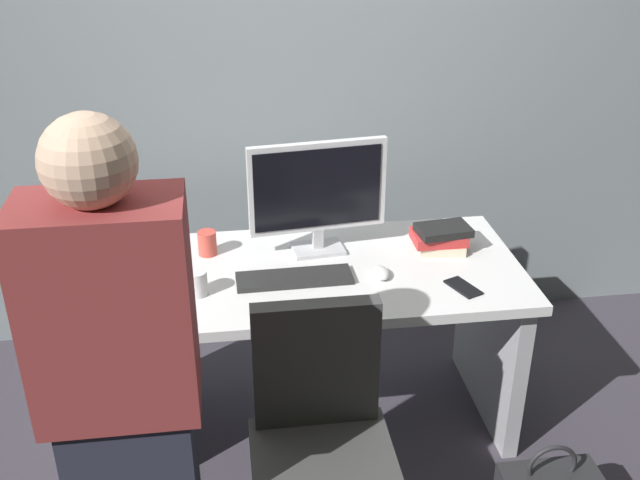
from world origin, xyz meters
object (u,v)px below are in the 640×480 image
Objects in this scene: cup_near_keyboard at (197,283)px; book_stack at (441,238)px; desk at (318,317)px; cup_by_monitor at (207,243)px; mouse at (381,273)px; cell_phone at (463,287)px; monitor at (318,192)px; person_at_desk at (125,408)px; keyboard at (294,278)px; office_chair at (322,465)px.

book_stack is at bearing 12.54° from cup_near_keyboard.
cup_by_monitor reaches higher than desk.
cell_phone is (0.28, -0.12, -0.01)m from mouse.
book_stack is at bearing -7.02° from monitor.
cell_phone is (1.13, 0.66, -0.11)m from person_at_desk.
cell_phone is at bearing -24.03° from mouse.
monitor is at bearing 82.95° from desk.
cell_phone is at bearing -22.97° from desk.
keyboard is (-0.10, -0.07, 0.23)m from desk.
cup_near_keyboard is (-0.37, 0.60, 0.35)m from office_chair.
keyboard is 0.62m from cell_phone.
cup_by_monitor is (-0.64, 0.27, 0.03)m from mouse.
keyboard is 0.33m from mouse.
book_stack is (0.59, 0.81, 0.35)m from office_chair.
cell_phone is (0.50, -0.21, 0.22)m from desk.
office_chair is at bearing -96.82° from desk.
keyboard is at bearing 56.46° from person_at_desk.
cell_phone is at bearing 40.58° from office_chair.
person_at_desk is 1.16m from mouse.
book_stack is (0.92, -0.09, 0.01)m from cup_by_monitor.
keyboard reaches higher than cell_phone.
cell_phone reaches higher than desk.
book_stack is at bearing 32.81° from mouse.
cup_by_monitor is at bearing 139.94° from keyboard.
office_chair is 9.65× the size of cup_by_monitor.
office_chair is 2.19× the size of keyboard.
office_chair reaches higher than cup_by_monitor.
person_at_desk is at bearing -172.60° from cell_phone.
cup_near_keyboard is 0.96× the size of cup_by_monitor.
desk is 15.60× the size of mouse.
cup_by_monitor is at bearing 174.27° from book_stack.
monitor is (0.02, 0.15, 0.47)m from desk.
office_chair is 0.78m from cup_near_keyboard.
cell_phone is at bearing 30.16° from person_at_desk.
mouse is 0.33m from book_stack.
monitor is 5.79× the size of cup_near_keyboard.
keyboard is at bearing 177.26° from mouse.
monitor reaches higher than cup_by_monitor.
mouse is at bearing -147.19° from book_stack.
cup_by_monitor is (-0.42, 0.18, 0.27)m from desk.
cup_near_keyboard is at bearing -97.24° from cup_by_monitor.
cup_by_monitor is (0.21, 1.06, -0.07)m from person_at_desk.
desk is 16.72× the size of cup_near_keyboard.
person_at_desk is at bearing -103.05° from cup_near_keyboard.
office_chair is at bearing 15.70° from person_at_desk.
cell_phone is (0.49, -0.36, -0.25)m from monitor.
person_at_desk reaches higher than office_chair.
desk is 0.58m from book_stack.
cup_near_keyboard is at bearing -167.46° from book_stack.
monitor reaches higher than book_stack.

